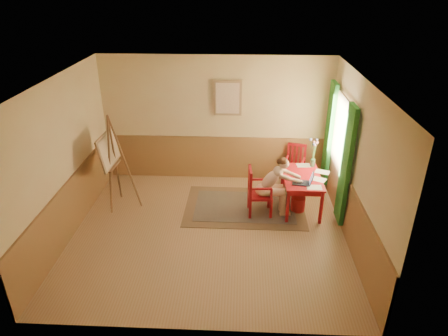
# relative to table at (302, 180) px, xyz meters

# --- Properties ---
(room) EXTENTS (5.04, 4.54, 2.84)m
(room) POSITION_rel_table_xyz_m (-1.76, -0.94, 0.77)
(room) COLOR tan
(room) RESTS_ON ground
(wainscot) EXTENTS (5.00, 4.50, 1.00)m
(wainscot) POSITION_rel_table_xyz_m (-1.76, -0.14, -0.13)
(wainscot) COLOR olive
(wainscot) RESTS_ON room
(window) EXTENTS (0.12, 2.01, 2.20)m
(window) POSITION_rel_table_xyz_m (0.65, 0.16, 0.71)
(window) COLOR white
(window) RESTS_ON room
(wall_portrait) EXTENTS (0.60, 0.05, 0.76)m
(wall_portrait) POSITION_rel_table_xyz_m (-1.51, 1.26, 1.27)
(wall_portrait) COLOR #A37F5A
(wall_portrait) RESTS_ON room
(rug) EXTENTS (2.41, 1.62, 0.02)m
(rug) POSITION_rel_table_xyz_m (-1.11, -0.03, -0.62)
(rug) COLOR #8C7251
(rug) RESTS_ON room
(table) EXTENTS (0.72, 1.20, 0.72)m
(table) POSITION_rel_table_xyz_m (0.00, 0.00, 0.00)
(table) COLOR red
(table) RESTS_ON room
(chair_left) EXTENTS (0.48, 0.46, 0.98)m
(chair_left) POSITION_rel_table_xyz_m (-0.87, -0.26, -0.14)
(chair_left) COLOR red
(chair_left) RESTS_ON room
(chair_back) EXTENTS (0.52, 0.53, 0.94)m
(chair_back) POSITION_rel_table_xyz_m (-0.02, 1.00, -0.16)
(chair_back) COLOR red
(chair_back) RESTS_ON room
(figure) EXTENTS (0.90, 0.40, 1.21)m
(figure) POSITION_rel_table_xyz_m (-0.56, -0.24, 0.04)
(figure) COLOR beige
(figure) RESTS_ON room
(laptop) EXTENTS (0.42, 0.28, 0.24)m
(laptop) POSITION_rel_table_xyz_m (-0.00, -0.31, 0.14)
(laptop) COLOR #1E2338
(laptop) RESTS_ON table
(papers) EXTENTS (0.65, 1.16, 0.00)m
(papers) POSITION_rel_table_xyz_m (0.24, 0.03, 0.09)
(papers) COLOR white
(papers) RESTS_ON table
(vase) EXTENTS (0.20, 0.30, 0.59)m
(vase) POSITION_rel_table_xyz_m (0.26, 0.47, 0.36)
(vase) COLOR #3F724C
(vase) RESTS_ON table
(wastebasket) EXTENTS (0.29, 0.29, 0.30)m
(wastebasket) POSITION_rel_table_xyz_m (-0.05, -0.11, -0.48)
(wastebasket) COLOR red
(wastebasket) RESTS_ON room
(easel) EXTENTS (0.65, 0.86, 1.94)m
(easel) POSITION_rel_table_xyz_m (-3.73, -0.06, 0.52)
(easel) COLOR brown
(easel) RESTS_ON room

